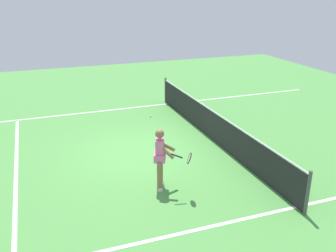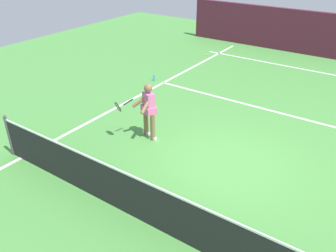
% 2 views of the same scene
% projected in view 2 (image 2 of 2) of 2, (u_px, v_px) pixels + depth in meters
% --- Properties ---
extents(ground_plane, '(27.22, 27.22, 0.00)m').
position_uv_depth(ground_plane, '(225.00, 165.00, 8.43)').
color(ground_plane, '#4C9342').
extents(court_back_wall, '(13.59, 0.24, 1.92)m').
position_uv_depth(court_back_wall, '(332.00, 36.00, 15.30)').
color(court_back_wall, '#561E33').
rests_on(court_back_wall, ground).
extents(baseline_marking, '(9.59, 0.10, 0.01)m').
position_uv_depth(baseline_marking, '(314.00, 71.00, 14.18)').
color(baseline_marking, white).
rests_on(baseline_marking, ground).
extents(service_line_marking, '(8.59, 0.10, 0.01)m').
position_uv_depth(service_line_marking, '(275.00, 112.00, 10.94)').
color(service_line_marking, white).
rests_on(service_line_marking, ground).
extents(sideline_right_marking, '(0.10, 18.94, 0.01)m').
position_uv_depth(sideline_right_marking, '(97.00, 118.00, 10.57)').
color(sideline_right_marking, white).
rests_on(sideline_right_marking, ground).
extents(court_net, '(9.27, 0.08, 1.08)m').
position_uv_depth(court_net, '(162.00, 211.00, 6.30)').
color(court_net, '#4C4C51').
rests_on(court_net, ground).
extents(tennis_player, '(1.01, 0.85, 1.55)m').
position_uv_depth(tennis_player, '(148.00, 109.00, 9.18)').
color(tennis_player, '#8C6647').
rests_on(tennis_player, ground).
extents(tennis_ball_near, '(0.07, 0.07, 0.07)m').
position_uv_depth(tennis_ball_near, '(206.00, 55.00, 16.00)').
color(tennis_ball_near, '#D1E533').
rests_on(tennis_ball_near, ground).
extents(water_bottle, '(0.07, 0.07, 0.24)m').
position_uv_depth(water_bottle, '(154.00, 78.00, 13.21)').
color(water_bottle, '#4C9EE5').
rests_on(water_bottle, ground).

